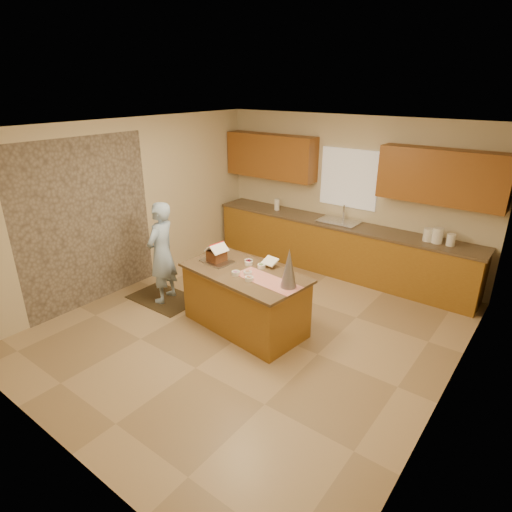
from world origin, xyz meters
name	(u,v)px	position (x,y,z in m)	size (l,w,h in m)	color
floor	(253,328)	(0.00, 0.00, 0.00)	(5.50, 5.50, 0.00)	tan
ceiling	(252,128)	(0.00, 0.00, 2.70)	(5.50, 5.50, 0.00)	silver
wall_back	(348,195)	(0.00, 2.75, 1.35)	(5.50, 5.50, 0.00)	beige
wall_front	(45,329)	(0.00, -2.75, 1.35)	(5.50, 5.50, 0.00)	beige
wall_left	(130,205)	(-2.50, 0.00, 1.35)	(5.50, 5.50, 0.00)	beige
wall_right	(460,291)	(2.50, 0.00, 1.35)	(5.50, 5.50, 0.00)	beige
stone_accent	(87,224)	(-2.48, -0.80, 1.25)	(2.50, 2.50, 0.00)	gray
window_curtain	(349,178)	(0.00, 2.72, 1.65)	(1.05, 0.03, 1.00)	white
back_counter_base	(336,248)	(0.00, 2.45, 0.44)	(4.80, 0.60, 0.88)	#8D5F1D
back_counter_top	(338,224)	(0.00, 2.45, 0.90)	(4.85, 0.63, 0.04)	brown
upper_cabinet_left	(271,156)	(-1.55, 2.57, 1.90)	(1.85, 0.35, 0.80)	brown
upper_cabinet_right	(442,177)	(1.55, 2.57, 1.90)	(1.85, 0.35, 0.80)	brown
sink	(338,224)	(0.00, 2.45, 0.89)	(0.70, 0.45, 0.12)	silver
faucet	(344,213)	(0.00, 2.63, 1.06)	(0.03, 0.03, 0.28)	silver
island_base	(245,301)	(-0.11, -0.03, 0.41)	(1.66, 0.83, 0.81)	#8D5F1D
island_top	(245,273)	(-0.11, -0.03, 0.83)	(1.73, 0.90, 0.04)	brown
table_runner	(268,281)	(0.30, -0.08, 0.85)	(0.92, 0.33, 0.01)	red
baking_tray	(217,261)	(-0.62, -0.02, 0.86)	(0.42, 0.31, 0.02)	silver
cookbook	(270,261)	(0.06, 0.30, 0.93)	(0.20, 0.02, 0.17)	white
tinsel_tree	(289,268)	(0.61, -0.07, 1.10)	(0.20, 0.20, 0.51)	#A5A5B0
rug	(164,298)	(-1.66, -0.18, 0.01)	(1.07, 0.70, 0.01)	black
boy	(162,253)	(-1.61, -0.18, 0.80)	(0.57, 0.38, 1.58)	#9AB7DB
canister_a	(428,235)	(1.51, 2.45, 1.02)	(0.14, 0.14, 0.20)	white
canister_b	(437,235)	(1.65, 2.45, 1.04)	(0.16, 0.16, 0.24)	white
canister_c	(451,240)	(1.85, 2.45, 1.01)	(0.13, 0.13, 0.18)	white
paper_towel	(277,204)	(-1.31, 2.45, 1.03)	(0.10, 0.10, 0.22)	white
gingerbread_house	(217,254)	(-0.62, -0.02, 0.97)	(0.28, 0.29, 0.26)	#562816
candy_bowls	(249,269)	(-0.09, 0.02, 0.87)	(0.46, 0.54, 0.05)	#D16124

